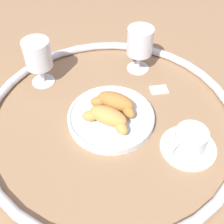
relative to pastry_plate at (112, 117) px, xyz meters
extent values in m
plane|color=#997551|center=(0.00, 0.00, -0.01)|extent=(2.20, 2.20, 0.00)
torus|color=silver|center=(0.00, 0.00, 0.00)|extent=(0.67, 0.67, 0.02)
cylinder|color=silver|center=(0.00, 0.00, 0.00)|extent=(0.23, 0.23, 0.02)
torus|color=silver|center=(0.00, 0.00, 0.01)|extent=(0.23, 0.23, 0.01)
ellipsoid|color=#BC7A38|center=(-0.01, -0.03, 0.03)|extent=(0.11, 0.08, 0.04)
ellipsoid|color=#BC7A38|center=(0.04, -0.03, 0.02)|extent=(0.05, 0.04, 0.03)
ellipsoid|color=#BC7A38|center=(-0.04, 0.00, 0.02)|extent=(0.05, 0.05, 0.03)
ellipsoid|color=#D6994C|center=(0.01, 0.03, 0.03)|extent=(0.11, 0.09, 0.04)
ellipsoid|color=#D6994C|center=(0.05, 0.02, 0.02)|extent=(0.05, 0.03, 0.03)
ellipsoid|color=#D6994C|center=(-0.02, 0.06, 0.02)|extent=(0.05, 0.05, 0.03)
cylinder|color=silver|center=(-0.19, 0.08, -0.01)|extent=(0.14, 0.14, 0.01)
cylinder|color=silver|center=(-0.19, 0.08, 0.02)|extent=(0.08, 0.08, 0.05)
cylinder|color=brown|center=(-0.19, 0.08, 0.04)|extent=(0.07, 0.07, 0.01)
torus|color=silver|center=(-0.15, 0.11, 0.03)|extent=(0.04, 0.03, 0.04)
cylinder|color=white|center=(-0.07, -0.22, -0.01)|extent=(0.07, 0.07, 0.01)
cylinder|color=white|center=(-0.07, -0.22, 0.02)|extent=(0.01, 0.01, 0.05)
cylinder|color=white|center=(-0.07, -0.22, 0.09)|extent=(0.08, 0.08, 0.08)
cylinder|color=yellow|center=(-0.07, -0.22, 0.08)|extent=(0.07, 0.07, 0.05)
cylinder|color=white|center=(0.21, -0.14, -0.01)|extent=(0.07, 0.07, 0.01)
cylinder|color=white|center=(0.21, -0.14, 0.02)|extent=(0.01, 0.01, 0.05)
cylinder|color=white|center=(0.21, -0.14, 0.09)|extent=(0.08, 0.08, 0.08)
cylinder|color=#E0CC4C|center=(0.21, -0.14, 0.07)|extent=(0.07, 0.07, 0.05)
cube|color=white|center=(-0.13, -0.12, -0.01)|extent=(0.06, 0.04, 0.01)
camera|label=1|loc=(-0.02, 0.51, 0.57)|focal=47.23mm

